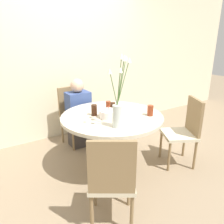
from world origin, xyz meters
name	(u,v)px	position (x,y,z in m)	size (l,w,h in m)	color
ground_plane	(112,166)	(0.00, 0.00, 0.00)	(16.00, 16.00, 0.00)	#89755B
wall_back	(67,59)	(0.00, 1.35, 1.30)	(8.00, 0.05, 2.60)	beige
dining_table	(112,125)	(0.00, 0.00, 0.60)	(1.25, 1.25, 0.73)	beige
chair_far_back	(73,112)	(-0.11, 0.95, 0.51)	(0.44, 0.44, 0.90)	beige
chair_right_flank	(112,178)	(-0.52, -0.80, 0.51)	(0.55, 0.55, 0.90)	beige
chair_left_flank	(185,128)	(0.85, -0.44, 0.51)	(0.54, 0.54, 0.90)	beige
birthday_cake	(108,114)	(-0.08, -0.04, 0.77)	(0.22, 0.22, 0.13)	white
flower_vase	(118,103)	(-0.15, -0.35, 0.99)	(0.30, 0.22, 0.76)	silver
side_plate	(128,121)	(0.03, -0.28, 0.73)	(0.21, 0.21, 0.01)	silver
drink_glass_0	(150,110)	(0.38, -0.26, 0.79)	(0.07, 0.07, 0.13)	maroon
drink_glass_1	(94,110)	(-0.19, 0.11, 0.79)	(0.07, 0.07, 0.14)	#33190C
drink_glass_2	(108,105)	(0.09, 0.24, 0.78)	(0.07, 0.07, 0.10)	maroon
drink_glass_3	(113,107)	(0.06, 0.08, 0.79)	(0.06, 0.06, 0.13)	#33190C
person_woman	(79,115)	(-0.09, 0.79, 0.50)	(0.34, 0.24, 1.06)	#383333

